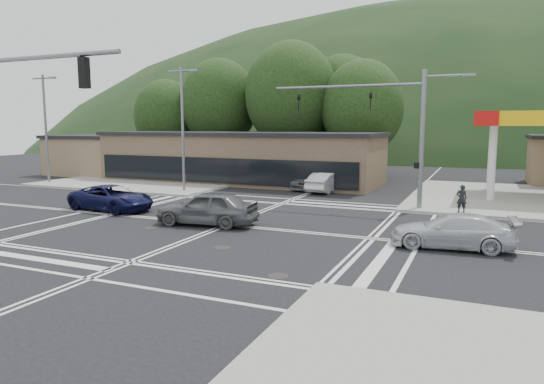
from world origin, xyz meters
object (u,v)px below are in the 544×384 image
at_px(car_northbound, 314,178).
at_px(pedestrian, 462,199).
at_px(car_blue_west, 111,198).
at_px(car_queue_b, 347,175).
at_px(car_silver_east, 452,231).
at_px(car_grey_center, 207,208).
at_px(car_queue_a, 327,182).

distance_m(car_northbound, pedestrian, 13.28).
xyz_separation_m(car_blue_west, car_queue_b, (9.15, 18.02, 0.04)).
bearing_deg(car_silver_east, car_northbound, -148.97).
relative_size(car_blue_west, pedestrian, 3.42).
distance_m(car_grey_center, car_silver_east, 11.40).
xyz_separation_m(car_blue_west, car_queue_a, (9.15, 12.46, 0.01)).
height_order(car_silver_east, car_northbound, car_northbound).
relative_size(car_queue_a, car_northbound, 0.82).
bearing_deg(car_queue_b, car_grey_center, 88.41).
distance_m(car_grey_center, car_northbound, 15.25).
bearing_deg(car_grey_center, car_silver_east, 82.61).
bearing_deg(car_queue_b, pedestrian, 133.48).
bearing_deg(car_queue_a, car_grey_center, 89.86).
distance_m(car_silver_east, car_northbound, 18.78).
height_order(car_silver_east, pedestrian, pedestrian).
relative_size(car_blue_west, car_grey_center, 1.04).
bearing_deg(car_blue_west, car_silver_east, -88.25).
relative_size(car_silver_east, car_queue_b, 1.07).
height_order(car_queue_a, pedestrian, pedestrian).
height_order(car_grey_center, car_queue_b, car_grey_center).
xyz_separation_m(car_queue_a, car_queue_b, (0.00, 5.55, 0.03)).
relative_size(car_grey_center, car_silver_east, 1.04).
bearing_deg(car_queue_b, car_queue_a, 94.07).
xyz_separation_m(car_grey_center, pedestrian, (11.41, 7.80, 0.06)).
xyz_separation_m(car_northbound, pedestrian, (10.99, -7.44, 0.12)).
bearing_deg(car_queue_a, car_blue_west, 61.48).
relative_size(car_northbound, pedestrian, 3.57).
bearing_deg(car_queue_b, car_blue_west, 67.14).
relative_size(car_blue_west, car_silver_east, 1.09).
bearing_deg(car_queue_a, car_northbound, -36.07).
bearing_deg(car_northbound, car_silver_east, -52.56).
xyz_separation_m(car_blue_west, car_silver_east, (18.63, -1.34, -0.03)).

